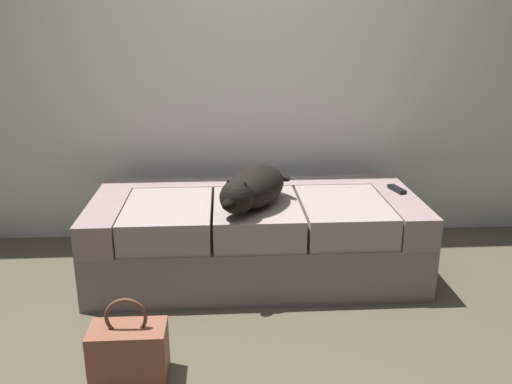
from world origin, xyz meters
name	(u,v)px	position (x,y,z in m)	size (l,w,h in m)	color
back_wall	(249,29)	(0.00, 1.74, 1.40)	(6.40, 0.10, 2.80)	white
couch	(255,236)	(0.00, 1.07, 0.24)	(1.89, 0.86, 0.47)	gray
dog_dark	(253,188)	(-0.03, 0.90, 0.58)	(0.47, 0.60, 0.22)	black
tv_remote	(397,189)	(0.86, 1.14, 0.49)	(0.04, 0.15, 0.02)	black
handbag	(129,352)	(-0.59, 0.10, 0.13)	(0.32, 0.18, 0.38)	brown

